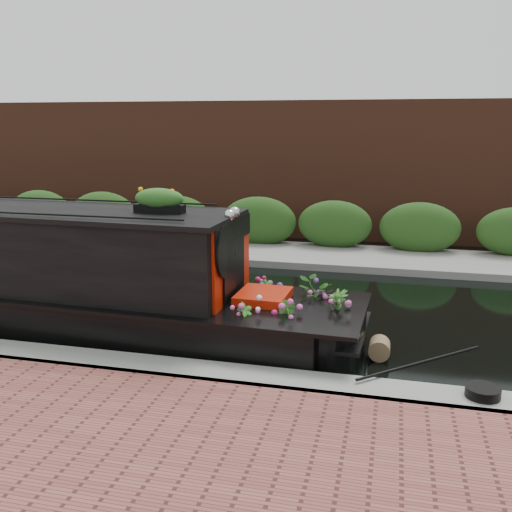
# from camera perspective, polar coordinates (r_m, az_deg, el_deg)

# --- Properties ---
(ground) EXTENTS (80.00, 80.00, 0.00)m
(ground) POSITION_cam_1_polar(r_m,az_deg,el_deg) (11.03, -6.52, -4.75)
(ground) COLOR black
(ground) RESTS_ON ground
(near_bank_coping) EXTENTS (40.00, 0.60, 0.50)m
(near_bank_coping) POSITION_cam_1_polar(r_m,az_deg,el_deg) (8.23, -14.61, -11.57)
(near_bank_coping) COLOR gray
(near_bank_coping) RESTS_ON ground
(far_bank_path) EXTENTS (40.00, 2.40, 0.34)m
(far_bank_path) POSITION_cam_1_polar(r_m,az_deg,el_deg) (14.89, -0.96, 0.09)
(far_bank_path) COLOR gray
(far_bank_path) RESTS_ON ground
(far_hedge) EXTENTS (40.00, 1.10, 2.80)m
(far_hedge) POSITION_cam_1_polar(r_m,az_deg,el_deg) (15.75, -0.13, 0.82)
(far_hedge) COLOR #244918
(far_hedge) RESTS_ON ground
(far_brick_wall) EXTENTS (40.00, 1.00, 8.00)m
(far_brick_wall) POSITION_cam_1_polar(r_m,az_deg,el_deg) (17.75, 1.50, 2.24)
(far_brick_wall) COLOR #552C1C
(far_brick_wall) RESTS_ON ground
(narrowboat) EXTENTS (11.31, 2.41, 2.63)m
(narrowboat) POSITION_cam_1_polar(r_m,az_deg,el_deg) (10.49, -23.07, -2.24)
(narrowboat) COLOR black
(narrowboat) RESTS_ON ground
(rope_fender) EXTENTS (0.31, 0.34, 0.31)m
(rope_fender) POSITION_cam_1_polar(r_m,az_deg,el_deg) (8.67, 12.24, -9.00)
(rope_fender) COLOR brown
(rope_fender) RESTS_ON ground
(coiled_mooring_rope) EXTENTS (0.41, 0.41, 0.12)m
(coiled_mooring_rope) POSITION_cam_1_polar(r_m,az_deg,el_deg) (7.37, 21.74, -12.51)
(coiled_mooring_rope) COLOR black
(coiled_mooring_rope) RESTS_ON near_bank_coping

